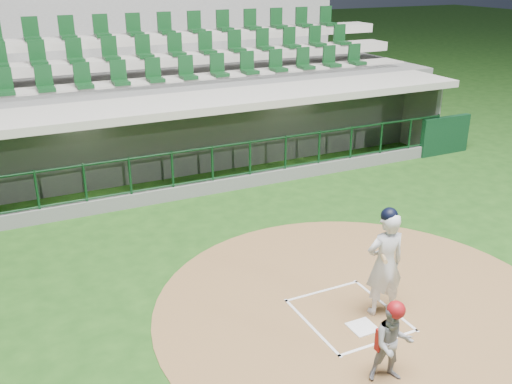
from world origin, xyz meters
The scene contains 8 objects.
ground centered at (0.00, 0.00, 0.00)m, with size 120.00×120.00×0.00m, color #1A4112.
dirt_circle centered at (0.30, -0.20, 0.01)m, with size 7.20×7.20×0.01m, color brown.
home_plate centered at (0.00, -0.70, 0.02)m, with size 0.43×0.43×0.02m, color white.
batter_box_chalk centered at (0.00, -0.30, 0.02)m, with size 1.55×1.80×0.01m.
dugout_structure centered at (0.15, 7.83, 0.96)m, with size 16.40×3.70×3.00m.
seating_deck centered at (0.00, 10.91, 1.42)m, with size 17.00×6.72×5.15m.
batter centered at (0.55, -0.45, 0.98)m, with size 0.91×0.91×1.96m.
catcher centered at (-0.39, -1.88, 0.65)m, with size 0.72×0.64×1.30m.
Camera 1 is at (-5.01, -7.05, 5.59)m, focal length 40.00 mm.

